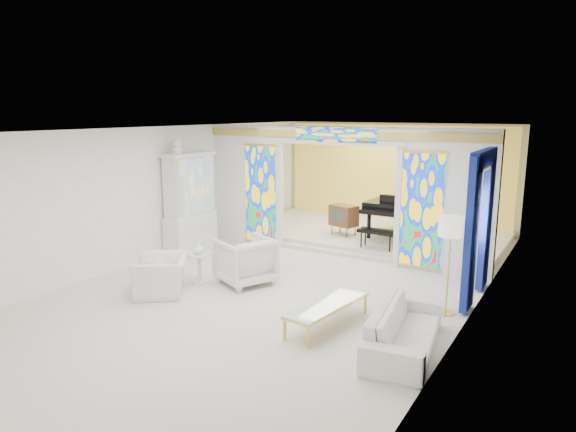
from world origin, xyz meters
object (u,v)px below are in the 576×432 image
Objects in this scene: armchair_right at (245,261)px; coffee_table at (328,305)px; armchair_left at (162,275)px; tv_console at (344,216)px; grand_piano at (407,206)px; sofa at (404,329)px; china_cabinet at (190,203)px.

armchair_right reaches higher than coffee_table.
coffee_table is at bearing 90.96° from armchair_right.
tv_console reaches higher than armchair_left.
grand_piano reaches higher than armchair_left.
tv_console is at bearing 24.23° from sofa.
armchair_right is (1.00, 1.27, 0.11)m from armchair_left.
coffee_table is 2.30× the size of tv_console.
armchair_right is 3.81m from sofa.
tv_console reaches higher than armchair_right.
sofa is 6.19m from tv_console.
grand_piano is (-0.65, 5.81, 0.58)m from coffee_table.
grand_piano reaches higher than sofa.
grand_piano is at bearing 96.43° from coffee_table.
tv_console is (-2.07, 5.03, 0.33)m from coffee_table.
armchair_left is 1.06× the size of armchair_right.
tv_console is (1.26, 5.27, 0.34)m from armchair_left.
tv_console is at bearing 129.24° from armchair_left.
tv_console reaches higher than coffee_table.
armchair_left is at bearing -58.88° from china_cabinet.
china_cabinet is 1.28× the size of sofa.
grand_piano is at bearing 9.35° from sofa.
sofa is (4.62, 0.09, -0.04)m from armchair_left.
grand_piano is (-1.95, 5.96, 0.63)m from sofa.
sofa is 1.30m from coffee_table.
armchair_right is at bearing -26.80° from china_cabinet.
armchair_left is at bearing -86.70° from tv_console.
sofa is at bearing -71.19° from grand_piano.
armchair_left is (1.55, -2.56, -0.82)m from china_cabinet.
coffee_table is at bearing -25.43° from china_cabinet.
coffee_table is (-1.29, 0.15, 0.04)m from sofa.
china_cabinet reaches higher than coffee_table.
china_cabinet is 2.94m from armchair_right.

